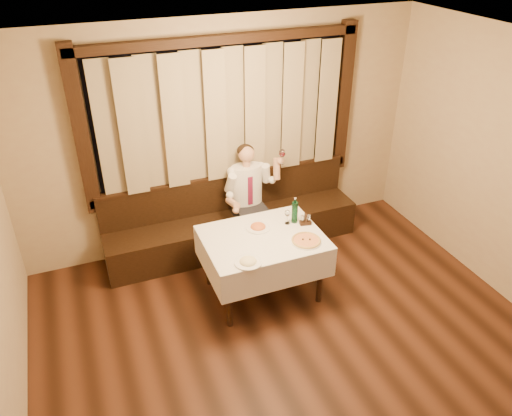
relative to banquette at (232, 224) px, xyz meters
name	(u,v)px	position (x,y,z in m)	size (l,w,h in m)	color
room	(295,209)	(0.00, -1.75, 1.19)	(5.01, 6.01, 2.81)	black
banquette	(232,224)	(0.00, 0.00, 0.00)	(3.20, 0.61, 0.94)	black
dining_table	(263,245)	(0.00, -1.02, 0.34)	(1.27, 0.97, 0.76)	black
pizza	(306,240)	(0.39, -1.28, 0.46)	(0.32, 0.32, 0.03)	white
pasta_red	(258,225)	(0.01, -0.85, 0.48)	(0.27, 0.27, 0.09)	white
pasta_cream	(248,260)	(-0.31, -1.40, 0.48)	(0.28, 0.28, 0.09)	white
green_bottle	(295,212)	(0.44, -0.88, 0.58)	(0.07, 0.07, 0.31)	#0E4324
table_wine_glass	(288,214)	(0.35, -0.88, 0.57)	(0.06, 0.06, 0.17)	white
cruet_caddy	(306,221)	(0.53, -0.97, 0.49)	(0.14, 0.09, 0.14)	black
seated_man	(249,191)	(0.20, -0.09, 0.49)	(0.74, 0.55, 1.37)	black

